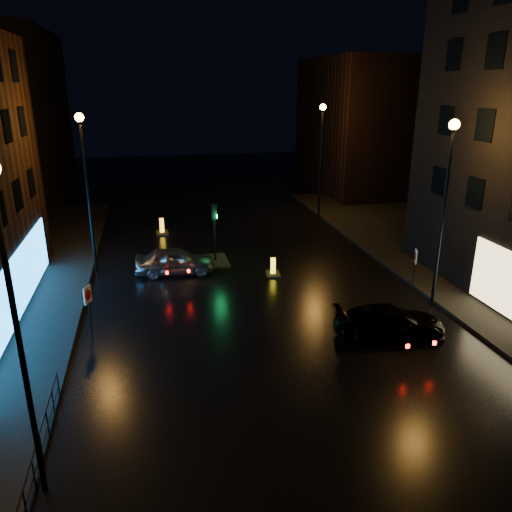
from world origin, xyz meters
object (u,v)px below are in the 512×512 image
object	(u,v)px
road_sign_left	(88,299)
bollard_near	(273,271)
dark_sedan	(390,322)
road_sign_right	(415,260)
traffic_signal	(215,254)
silver_hatchback	(175,261)
bollard_far	(162,230)

from	to	relation	value
road_sign_left	bollard_near	bearing A→B (deg)	53.68
road_sign_left	dark_sedan	bearing A→B (deg)	11.40
dark_sedan	road_sign_right	world-z (taller)	road_sign_right
road_sign_right	dark_sedan	bearing A→B (deg)	72.68
bollard_near	road_sign_left	size ratio (longest dim) A/B	0.54
road_sign_left	road_sign_right	distance (m)	15.35
traffic_signal	bollard_near	bearing A→B (deg)	-44.26
silver_hatchback	bollard_far	xyz separation A→B (m)	(-0.40, 7.79, -0.48)
silver_hatchback	bollard_far	distance (m)	7.82
dark_sedan	bollard_far	bearing A→B (deg)	33.24
road_sign_left	bollard_far	bearing A→B (deg)	100.66
bollard_far	road_sign_left	distance (m)	14.68
silver_hatchback	dark_sedan	size ratio (longest dim) A/B	0.94
silver_hatchback	road_sign_left	world-z (taller)	road_sign_left
bollard_near	bollard_far	size ratio (longest dim) A/B	0.95
dark_sedan	road_sign_left	distance (m)	12.14
bollard_near	road_sign_left	xyz separation A→B (m)	(-8.89, -5.06, 1.42)
bollard_far	bollard_near	bearing A→B (deg)	-59.66
road_sign_left	road_sign_right	world-z (taller)	road_sign_left
traffic_signal	dark_sedan	size ratio (longest dim) A/B	0.77
traffic_signal	road_sign_left	distance (m)	9.94
silver_hatchback	road_sign_right	bearing A→B (deg)	-109.10
road_sign_right	bollard_far	bearing A→B (deg)	-25.37
traffic_signal	silver_hatchback	xyz separation A→B (m)	(-2.37, -1.30, 0.21)
bollard_near	road_sign_left	bearing A→B (deg)	-142.14
traffic_signal	bollard_far	xyz separation A→B (m)	(-2.77, 6.49, -0.27)
silver_hatchback	bollard_near	distance (m)	5.32
bollard_near	road_sign_right	distance (m)	7.32
dark_sedan	bollard_near	xyz separation A→B (m)	(-2.91, 7.71, -0.44)
dark_sedan	bollard_near	bearing A→B (deg)	27.39
traffic_signal	road_sign_left	xyz separation A→B (m)	(-6.16, -7.73, 1.13)
bollard_far	dark_sedan	bearing A→B (deg)	-64.17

